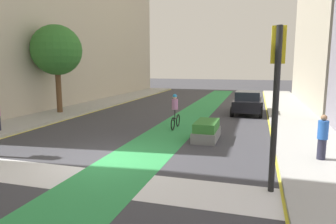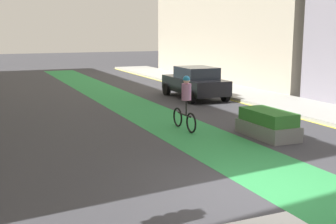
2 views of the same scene
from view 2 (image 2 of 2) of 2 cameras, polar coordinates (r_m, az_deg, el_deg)
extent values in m
plane|color=#38383D|center=(9.48, 11.51, -10.07)|extent=(120.00, 120.00, 0.00)
cube|color=#2D8C47|center=(10.12, 16.63, -8.95)|extent=(2.40, 60.00, 0.01)
cube|color=black|center=(21.66, 3.49, 3.57)|extent=(1.87, 4.23, 0.70)
cube|color=black|center=(21.42, 3.75, 5.16)|extent=(1.64, 2.03, 0.55)
cylinder|color=black|center=(22.67, -0.20, 3.01)|extent=(0.23, 0.64, 0.64)
cylinder|color=black|center=(23.41, 3.88, 3.22)|extent=(0.23, 0.64, 0.64)
cylinder|color=black|center=(20.01, 3.02, 1.98)|extent=(0.23, 0.64, 0.64)
cylinder|color=black|center=(20.85, 7.49, 2.25)|extent=(0.23, 0.64, 0.64)
torus|color=black|center=(15.22, 1.27, -0.67)|extent=(0.06, 0.68, 0.68)
torus|color=black|center=(14.30, 3.05, -1.42)|extent=(0.06, 0.68, 0.68)
cylinder|color=black|center=(14.72, 2.14, -0.35)|extent=(0.06, 0.95, 0.06)
cylinder|color=black|center=(14.54, 2.40, 0.59)|extent=(0.05, 0.05, 0.50)
cylinder|color=#BF72A5|center=(14.46, 2.42, 2.64)|extent=(0.32, 0.32, 0.55)
sphere|color=beige|center=(14.41, 2.43, 4.16)|extent=(0.22, 0.22, 0.22)
sphere|color=#268CCC|center=(14.41, 2.43, 4.32)|extent=(0.23, 0.23, 0.23)
cube|color=slate|center=(14.15, 12.86, -2.28)|extent=(1.04, 2.14, 0.45)
cube|color=#33722D|center=(14.07, 12.94, -0.59)|extent=(0.94, 1.92, 0.40)
camera|label=1|loc=(10.66, 79.11, 2.40)|focal=32.38mm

